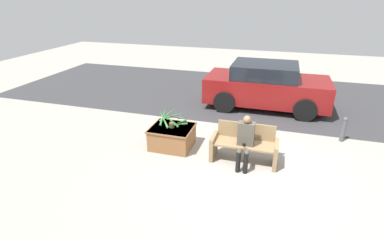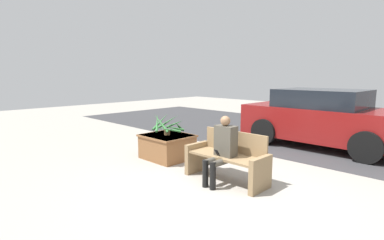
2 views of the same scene
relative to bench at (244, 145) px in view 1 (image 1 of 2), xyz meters
The scene contains 8 objects.
ground_plane 0.54m from the bench, 63.52° to the right, with size 30.00×30.00×0.00m, color #9E998E.
road_surface 4.96m from the bench, 88.14° to the left, with size 20.00×6.00×0.01m, color #38383A.
bench is the anchor object (origin of this frame).
person_seated 0.31m from the bench, 82.03° to the right, with size 0.36×0.59×1.18m.
planter_box 1.85m from the bench, behind, with size 1.05×0.93×0.54m.
potted_plant 1.86m from the bench, behind, with size 0.75×0.77×0.50m.
parked_car 3.81m from the bench, 87.11° to the left, with size 4.01×1.98×1.50m.
bollard_post 2.93m from the bench, 36.36° to the left, with size 0.12×0.12×0.69m.
Camera 1 is at (0.44, -5.89, 3.66)m, focal length 28.00 mm.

